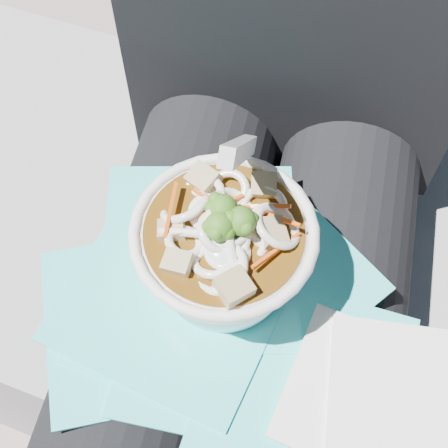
% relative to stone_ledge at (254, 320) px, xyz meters
% --- Properties ---
extents(stone_ledge, '(1.06, 0.63, 0.49)m').
position_rel_stone_ledge_xyz_m(stone_ledge, '(0.00, 0.00, 0.00)').
color(stone_ledge, gray).
rests_on(stone_ledge, ground).
extents(lap, '(0.31, 0.48, 0.15)m').
position_rel_stone_ledge_xyz_m(lap, '(0.00, -0.15, 0.32)').
color(lap, black).
rests_on(lap, stone_ledge).
extents(person_body, '(0.34, 0.94, 1.03)m').
position_rel_stone_ledge_xyz_m(person_body, '(0.00, -0.06, 0.34)').
color(person_body, black).
rests_on(person_body, ground).
extents(plastic_bag, '(0.33, 0.30, 0.01)m').
position_rel_stone_ledge_xyz_m(plastic_bag, '(-0.02, -0.15, 0.40)').
color(plastic_bag, '#33D2D5').
rests_on(plastic_bag, lap).
extents(napkins, '(0.16, 0.14, 0.01)m').
position_rel_stone_ledge_xyz_m(napkins, '(0.12, -0.20, 0.41)').
color(napkins, white).
rests_on(napkins, plastic_bag).
extents(udon_bowl, '(0.18, 0.18, 0.19)m').
position_rel_stone_ledge_xyz_m(udon_bowl, '(-0.02, -0.12, 0.46)').
color(udon_bowl, white).
rests_on(udon_bowl, plastic_bag).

